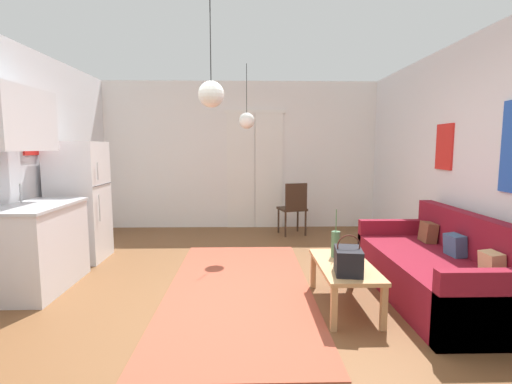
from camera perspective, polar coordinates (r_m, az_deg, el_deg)
The scene contains 12 objects.
ground_plane at distance 3.70m, azimuth -3.09°, elevation -17.84°, with size 5.52×7.78×0.10m, color brown.
wall_back at distance 7.00m, azimuth -2.22°, elevation 5.44°, with size 5.12×0.13×2.66m.
area_rug at distance 4.14m, azimuth -2.54°, elevation -14.26°, with size 1.49×3.26×0.01m, color #9E4733.
couch at distance 4.20m, azimuth 26.02°, elevation -10.76°, with size 0.89×1.98×0.84m.
coffee_table at distance 3.70m, azimuth 13.14°, elevation -11.24°, with size 0.49×1.04×0.41m.
bamboo_vase at distance 3.85m, azimuth 11.88°, elevation -7.65°, with size 0.09×0.09×0.48m.
handbag at distance 3.40m, azimuth 13.70°, elevation -9.96°, with size 0.26×0.35×0.34m.
refrigerator at distance 5.48m, azimuth -25.02°, elevation -1.28°, with size 0.64×0.65×1.56m.
kitchen_counter at distance 4.56m, azimuth -30.41°, elevation -2.93°, with size 0.61×1.12×2.09m.
accent_chair at distance 6.41m, azimuth 5.67°, elevation -2.11°, with size 0.51×0.50×0.89m.
pendant_lamp_near at distance 3.04m, azimuth -6.76°, elevation 14.43°, with size 0.20×0.20×0.86m.
pendant_lamp_far at distance 5.53m, azimuth -1.41°, elevation 10.68°, with size 0.23×0.23×0.91m.
Camera 1 is at (0.11, -3.36, 1.50)m, focal length 26.60 mm.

